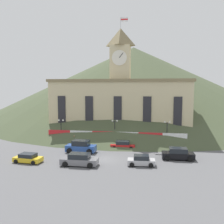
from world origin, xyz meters
name	(u,v)px	position (x,y,z in m)	size (l,w,h in m)	color
ground_plane	(105,160)	(0.00, 0.00, 0.00)	(160.00, 160.00, 0.00)	#565659
civic_building	(120,105)	(0.00, 18.95, 7.17)	(31.14, 9.75, 26.48)	beige
banner_fence	(115,138)	(0.00, 10.46, 1.26)	(27.37, 0.12, 2.52)	red
hillside_backdrop	(133,82)	(0.00, 60.68, 13.16)	(111.21, 111.21, 26.32)	#424C33
street_lamp_far_right	(61,125)	(-11.28, 11.19, 3.39)	(1.26, 0.36, 4.62)	black
street_lamp_center	(115,126)	(-0.16, 11.19, 3.47)	(1.26, 0.36, 4.74)	black
street_lamp_far_left	(167,128)	(9.98, 11.19, 3.44)	(1.26, 0.36, 4.70)	black
car_blue_van	(81,147)	(-4.93, 3.59, 0.96)	(5.15, 2.46, 2.10)	#284C99
car_black_suv	(178,154)	(11.12, 1.91, 0.83)	(4.93, 2.42, 1.80)	black
car_yellow_coupe	(28,158)	(-11.19, -3.12, 0.63)	(4.35, 2.44, 1.35)	yellow
car_silver_hatch	(141,161)	(5.60, -2.01, 0.69)	(3.99, 2.19, 1.50)	#B7B7BC
car_red_sedan	(123,145)	(1.90, 7.24, 0.67)	(4.49, 2.32, 1.45)	red
car_gray_pickup	(79,160)	(-3.18, -3.35, 0.81)	(5.31, 2.37, 1.75)	slate
pedestrian	(74,139)	(-7.89, 9.18, 0.98)	(0.55, 0.55, 1.80)	olive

